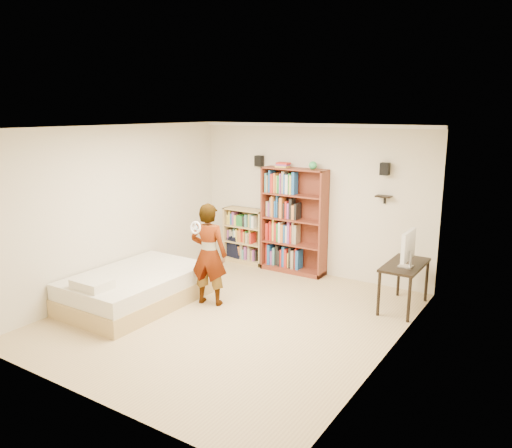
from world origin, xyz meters
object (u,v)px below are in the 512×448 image
(low_bookshelf, at_px, (245,236))
(person, at_px, (209,254))
(computer_desk, at_px, (404,286))
(tall_bookshelf, at_px, (294,221))
(daybed, at_px, (136,284))

(low_bookshelf, height_order, person, person)
(low_bookshelf, bearing_deg, computer_desk, -11.24)
(low_bookshelf, bearing_deg, tall_bookshelf, -0.89)
(tall_bookshelf, relative_size, person, 1.22)
(tall_bookshelf, distance_m, daybed, 3.05)
(person, bearing_deg, computer_desk, -165.08)
(low_bookshelf, height_order, daybed, low_bookshelf)
(computer_desk, bearing_deg, person, -150.99)
(computer_desk, height_order, person, person)
(computer_desk, bearing_deg, tall_bookshelf, 163.98)
(daybed, bearing_deg, computer_desk, 30.36)
(low_bookshelf, distance_m, daybed, 2.73)
(daybed, bearing_deg, person, 33.86)
(computer_desk, xyz_separation_m, person, (-2.57, -1.43, 0.44))
(daybed, height_order, person, person)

